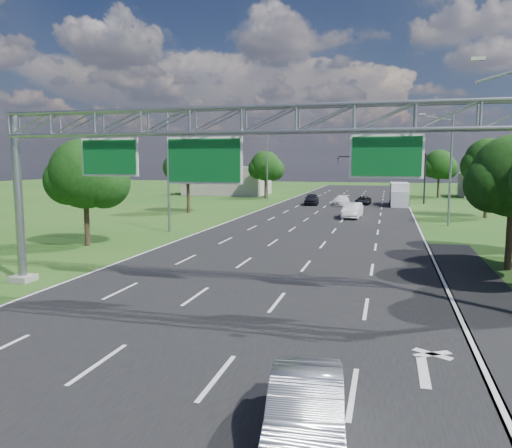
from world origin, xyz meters
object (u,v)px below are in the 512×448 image
(traffic_signal, at_px, (399,167))
(silver_sedan, at_px, (306,412))
(box_truck, at_px, (399,195))
(sign_gantry, at_px, (246,135))

(traffic_signal, distance_m, silver_sedan, 63.80)
(traffic_signal, distance_m, box_truck, 5.04)
(sign_gantry, bearing_deg, silver_sedan, -67.93)
(sign_gantry, relative_size, box_truck, 2.93)
(sign_gantry, relative_size, silver_sedan, 5.40)
(silver_sedan, bearing_deg, sign_gantry, 104.96)
(traffic_signal, xyz_separation_m, silver_sedan, (-2.86, -63.58, -4.45))
(box_truck, bearing_deg, silver_sedan, -94.62)
(traffic_signal, height_order, silver_sedan, traffic_signal)
(traffic_signal, relative_size, box_truck, 1.52)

